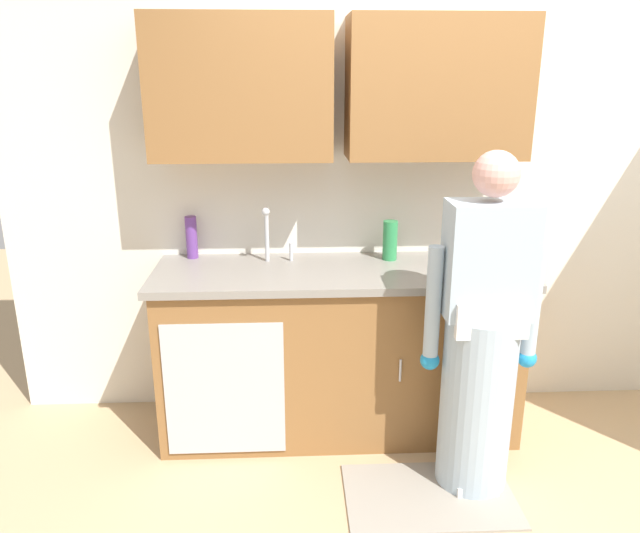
{
  "coord_description": "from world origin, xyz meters",
  "views": [
    {
      "loc": [
        -0.8,
        -2.35,
        1.93
      ],
      "look_at": [
        -0.66,
        0.55,
        1.0
      ],
      "focal_mm": 34.22,
      "sensor_mm": 36.0,
      "label": 1
    }
  ],
  "objects_px": {
    "cup_by_sink": "(457,252)",
    "sink": "(274,272)",
    "bottle_water_short": "(501,233)",
    "bottle_cleaner_spray": "(390,240)",
    "bottle_soap": "(192,237)",
    "person_at_sink": "(481,353)"
  },
  "relations": [
    {
      "from": "cup_by_sink",
      "to": "sink",
      "type": "bearing_deg",
      "value": -174.74
    },
    {
      "from": "sink",
      "to": "cup_by_sink",
      "type": "height_order",
      "value": "sink"
    },
    {
      "from": "bottle_water_short",
      "to": "bottle_cleaner_spray",
      "type": "xyz_separation_m",
      "value": [
        -0.64,
        -0.06,
        -0.02
      ]
    },
    {
      "from": "sink",
      "to": "bottle_water_short",
      "type": "bearing_deg",
      "value": 9.09
    },
    {
      "from": "bottle_soap",
      "to": "bottle_water_short",
      "type": "relative_size",
      "value": 0.93
    },
    {
      "from": "cup_by_sink",
      "to": "bottle_water_short",
      "type": "bearing_deg",
      "value": 22.13
    },
    {
      "from": "person_at_sink",
      "to": "bottle_water_short",
      "type": "relative_size",
      "value": 6.37
    },
    {
      "from": "sink",
      "to": "bottle_cleaner_spray",
      "type": "relative_size",
      "value": 2.3
    },
    {
      "from": "person_at_sink",
      "to": "bottle_water_short",
      "type": "height_order",
      "value": "person_at_sink"
    },
    {
      "from": "sink",
      "to": "bottle_soap",
      "type": "distance_m",
      "value": 0.53
    },
    {
      "from": "sink",
      "to": "bottle_soap",
      "type": "bearing_deg",
      "value": 153.59
    },
    {
      "from": "sink",
      "to": "person_at_sink",
      "type": "xyz_separation_m",
      "value": [
        0.96,
        -0.54,
        -0.23
      ]
    },
    {
      "from": "bottle_soap",
      "to": "bottle_water_short",
      "type": "height_order",
      "value": "bottle_water_short"
    },
    {
      "from": "bottle_water_short",
      "to": "person_at_sink",
      "type": "bearing_deg",
      "value": -112.85
    },
    {
      "from": "bottle_water_short",
      "to": "bottle_cleaner_spray",
      "type": "relative_size",
      "value": 1.17
    },
    {
      "from": "sink",
      "to": "bottle_water_short",
      "type": "distance_m",
      "value": 1.3
    },
    {
      "from": "sink",
      "to": "bottle_water_short",
      "type": "height_order",
      "value": "sink"
    },
    {
      "from": "bottle_cleaner_spray",
      "to": "sink",
      "type": "bearing_deg",
      "value": -167.31
    },
    {
      "from": "sink",
      "to": "bottle_soap",
      "type": "xyz_separation_m",
      "value": [
        -0.46,
        0.23,
        0.13
      ]
    },
    {
      "from": "bottle_soap",
      "to": "bottle_cleaner_spray",
      "type": "xyz_separation_m",
      "value": [
        1.09,
        -0.08,
        -0.01
      ]
    },
    {
      "from": "sink",
      "to": "bottle_cleaner_spray",
      "type": "xyz_separation_m",
      "value": [
        0.63,
        0.14,
        0.12
      ]
    },
    {
      "from": "person_at_sink",
      "to": "bottle_cleaner_spray",
      "type": "relative_size",
      "value": 7.46
    }
  ]
}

